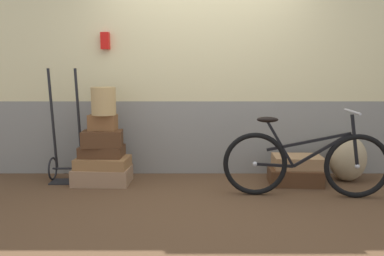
% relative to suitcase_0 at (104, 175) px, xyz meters
% --- Properties ---
extents(ground, '(9.68, 5.20, 0.06)m').
position_rel_suitcase_0_xyz_m(ground, '(1.20, -0.32, -0.12)').
color(ground, '#513823').
extents(station_building, '(7.68, 0.74, 3.05)m').
position_rel_suitcase_0_xyz_m(station_building, '(1.21, 0.52, 1.42)').
color(station_building, gray).
rests_on(station_building, ground).
extents(suitcase_0, '(0.65, 0.44, 0.19)m').
position_rel_suitcase_0_xyz_m(suitcase_0, '(0.00, 0.00, 0.00)').
color(suitcase_0, '#937051').
rests_on(suitcase_0, ground).
extents(suitcase_1, '(0.62, 0.43, 0.12)m').
position_rel_suitcase_0_xyz_m(suitcase_1, '(0.01, -0.00, 0.15)').
color(suitcase_1, olive).
rests_on(suitcase_1, suitcase_0).
extents(suitcase_2, '(0.50, 0.34, 0.13)m').
position_rel_suitcase_0_xyz_m(suitcase_2, '(-0.01, 0.04, 0.28)').
color(suitcase_2, '#4C2D19').
rests_on(suitcase_2, suitcase_1).
extents(suitcase_3, '(0.47, 0.31, 0.18)m').
position_rel_suitcase_0_xyz_m(suitcase_3, '(0.01, 0.00, 0.43)').
color(suitcase_3, '#4C2D19').
rests_on(suitcase_3, suitcase_2).
extents(suitcase_4, '(0.32, 0.21, 0.18)m').
position_rel_suitcase_0_xyz_m(suitcase_4, '(0.01, 0.04, 0.61)').
color(suitcase_4, brown).
rests_on(suitcase_4, suitcase_3).
extents(suitcase_5, '(0.62, 0.46, 0.18)m').
position_rel_suitcase_0_xyz_m(suitcase_5, '(2.23, -0.01, -0.00)').
color(suitcase_5, '#4C2D19').
rests_on(suitcase_5, ground).
extents(suitcase_6, '(0.57, 0.40, 0.14)m').
position_rel_suitcase_0_xyz_m(suitcase_6, '(2.27, 0.02, 0.16)').
color(suitcase_6, '#9E754C').
rests_on(suitcase_6, suitcase_5).
extents(wicker_basket, '(0.28, 0.28, 0.32)m').
position_rel_suitcase_0_xyz_m(wicker_basket, '(0.04, 0.02, 0.86)').
color(wicker_basket, tan).
rests_on(wicker_basket, suitcase_4).
extents(luggage_trolley, '(0.39, 0.36, 1.33)m').
position_rel_suitcase_0_xyz_m(luggage_trolley, '(-0.45, 0.13, 0.23)').
color(luggage_trolley, black).
rests_on(luggage_trolley, ground).
extents(burlap_sack, '(0.43, 0.37, 0.54)m').
position_rel_suitcase_0_xyz_m(burlap_sack, '(2.89, 0.11, 0.17)').
color(burlap_sack, '#9E8966').
rests_on(burlap_sack, ground).
extents(bicycle, '(1.69, 0.46, 0.90)m').
position_rel_suitcase_0_xyz_m(bicycle, '(2.21, -0.46, 0.26)').
color(bicycle, black).
rests_on(bicycle, ground).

